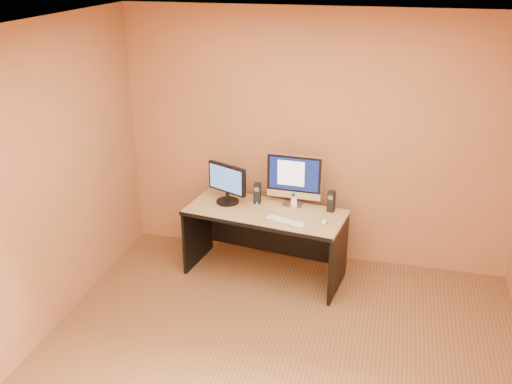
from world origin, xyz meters
TOP-DOWN VIEW (x-y plane):
  - floor at (0.00, 0.00)m, footprint 4.00×4.00m
  - walls at (0.00, 0.00)m, footprint 4.00×4.00m
  - ceiling at (0.00, 0.00)m, footprint 4.00×4.00m
  - desk at (-0.40, 1.46)m, footprint 1.62×0.88m
  - imac at (-0.16, 1.67)m, footprint 0.56×0.23m
  - second_monitor at (-0.82, 1.57)m, footprint 0.52×0.40m
  - speaker_left at (-0.52, 1.64)m, footprint 0.07×0.07m
  - speaker_right at (0.22, 1.61)m, footprint 0.08×0.08m
  - keyboard at (-0.16, 1.27)m, footprint 0.43×0.23m
  - mouse at (0.20, 1.34)m, footprint 0.06×0.10m
  - cable_a at (-0.15, 1.76)m, footprint 0.09×0.20m
  - cable_b at (-0.23, 1.74)m, footprint 0.11×0.14m

SIDE VIEW (x-z plane):
  - floor at x=0.00m, z-range 0.00..0.00m
  - desk at x=-0.40m, z-range 0.00..0.71m
  - cable_a at x=-0.15m, z-range 0.71..0.72m
  - cable_b at x=-0.23m, z-range 0.71..0.72m
  - keyboard at x=-0.16m, z-range 0.71..0.73m
  - mouse at x=0.20m, z-range 0.71..0.75m
  - speaker_left at x=-0.52m, z-range 0.71..0.93m
  - speaker_right at x=0.22m, z-range 0.71..0.93m
  - second_monitor at x=-0.82m, z-range 0.71..1.12m
  - imac at x=-0.16m, z-range 0.71..1.24m
  - walls at x=0.00m, z-range 0.00..2.60m
  - ceiling at x=0.00m, z-range 2.60..2.60m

